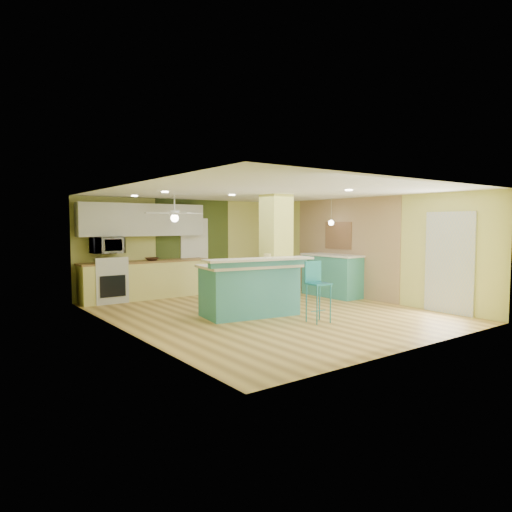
# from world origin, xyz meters

# --- Properties ---
(floor) EXTENTS (6.00, 7.00, 0.01)m
(floor) POSITION_xyz_m (0.00, 0.00, -0.01)
(floor) COLOR olive
(floor) RESTS_ON ground
(ceiling) EXTENTS (6.00, 7.00, 0.01)m
(ceiling) POSITION_xyz_m (0.00, 0.00, 2.50)
(ceiling) COLOR white
(ceiling) RESTS_ON wall_back
(wall_back) EXTENTS (6.00, 0.01, 2.50)m
(wall_back) POSITION_xyz_m (0.00, 3.50, 1.25)
(wall_back) COLOR #D4D572
(wall_back) RESTS_ON floor
(wall_front) EXTENTS (6.00, 0.01, 2.50)m
(wall_front) POSITION_xyz_m (0.00, -3.50, 1.25)
(wall_front) COLOR #D4D572
(wall_front) RESTS_ON floor
(wall_left) EXTENTS (0.01, 7.00, 2.50)m
(wall_left) POSITION_xyz_m (-3.00, 0.00, 1.25)
(wall_left) COLOR #D4D572
(wall_left) RESTS_ON floor
(wall_right) EXTENTS (0.01, 7.00, 2.50)m
(wall_right) POSITION_xyz_m (3.00, 0.00, 1.25)
(wall_right) COLOR #D4D572
(wall_right) RESTS_ON floor
(wood_panel) EXTENTS (0.02, 3.40, 2.50)m
(wood_panel) POSITION_xyz_m (2.99, 0.60, 1.25)
(wood_panel) COLOR #987657
(wood_panel) RESTS_ON floor
(olive_accent) EXTENTS (2.20, 0.02, 2.50)m
(olive_accent) POSITION_xyz_m (0.20, 3.49, 1.25)
(olive_accent) COLOR #415120
(olive_accent) RESTS_ON floor
(interior_door) EXTENTS (0.82, 0.05, 2.00)m
(interior_door) POSITION_xyz_m (0.20, 3.46, 1.00)
(interior_door) COLOR white
(interior_door) RESTS_ON floor
(french_door) EXTENTS (0.04, 1.08, 2.10)m
(french_door) POSITION_xyz_m (2.97, -2.30, 1.05)
(french_door) COLOR silver
(french_door) RESTS_ON floor
(column) EXTENTS (0.55, 0.55, 2.50)m
(column) POSITION_xyz_m (0.65, 0.50, 1.25)
(column) COLOR #DCDF67
(column) RESTS_ON floor
(kitchen_run) EXTENTS (3.25, 0.63, 0.94)m
(kitchen_run) POSITION_xyz_m (-1.30, 3.20, 0.47)
(kitchen_run) COLOR #F1E87E
(kitchen_run) RESTS_ON floor
(stove) EXTENTS (0.76, 0.66, 1.08)m
(stove) POSITION_xyz_m (-2.25, 3.19, 0.46)
(stove) COLOR silver
(stove) RESTS_ON floor
(upper_cabinets) EXTENTS (3.20, 0.34, 0.80)m
(upper_cabinets) POSITION_xyz_m (-1.30, 3.32, 1.95)
(upper_cabinets) COLOR silver
(upper_cabinets) RESTS_ON wall_back
(microwave) EXTENTS (0.70, 0.48, 0.39)m
(microwave) POSITION_xyz_m (-2.25, 3.20, 1.35)
(microwave) COLOR silver
(microwave) RESTS_ON wall_back
(ceiling_fan) EXTENTS (1.41, 1.41, 0.61)m
(ceiling_fan) POSITION_xyz_m (-1.10, 2.00, 2.08)
(ceiling_fan) COLOR silver
(ceiling_fan) RESTS_ON ceiling
(pendant_lamp) EXTENTS (0.14, 0.14, 0.69)m
(pendant_lamp) POSITION_xyz_m (2.65, 0.75, 1.88)
(pendant_lamp) COLOR silver
(pendant_lamp) RESTS_ON ceiling
(wall_decor) EXTENTS (0.03, 0.90, 0.70)m
(wall_decor) POSITION_xyz_m (2.96, 0.80, 1.55)
(wall_decor) COLOR brown
(wall_decor) RESTS_ON wood_panel
(peninsula) EXTENTS (2.27, 1.48, 1.19)m
(peninsula) POSITION_xyz_m (-0.46, -0.04, 0.55)
(peninsula) COLOR teal
(peninsula) RESTS_ON floor
(bar_stool) EXTENTS (0.41, 0.41, 1.15)m
(bar_stool) POSITION_xyz_m (0.20, -1.26, 0.77)
(bar_stool) COLOR #1E7288
(bar_stool) RESTS_ON floor
(side_counter) EXTENTS (0.71, 1.67, 1.08)m
(side_counter) POSITION_xyz_m (2.70, 0.73, 0.54)
(side_counter) COLOR teal
(side_counter) RESTS_ON floor
(fruit_bowl) EXTENTS (0.38, 0.38, 0.08)m
(fruit_bowl) POSITION_xyz_m (-1.15, 3.17, 0.98)
(fruit_bowl) COLOR #3B2118
(fruit_bowl) RESTS_ON kitchen_run
(canister) EXTENTS (0.15, 0.15, 0.19)m
(canister) POSITION_xyz_m (0.07, 0.07, 1.13)
(canister) COLOR gold
(canister) RESTS_ON peninsula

